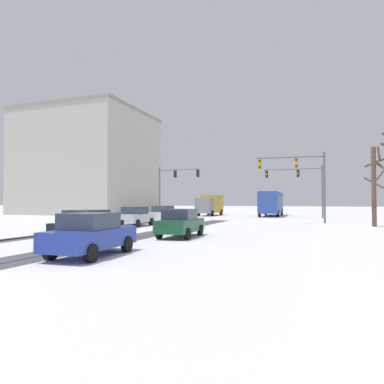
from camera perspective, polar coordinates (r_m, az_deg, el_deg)
wheel_track_left_lane at (r=22.45m, az=-7.76°, el=-6.77°), size 1.14×33.92×0.01m
wheel_track_right_lane at (r=25.45m, az=-18.88°, el=-6.08°), size 0.82×33.92×0.01m
wheel_track_center at (r=25.10m, az=-17.86°, el=-6.15°), size 1.14×33.92×0.01m
wheel_track_oncoming at (r=22.02m, az=-5.51°, el=-6.88°), size 0.93×33.92×0.01m
sidewalk_kerb_right at (r=18.52m, az=26.20°, el=-7.56°), size 4.00×33.92×0.12m
traffic_signal_far_right at (r=45.38m, az=17.36°, el=1.85°), size 7.13×0.41×6.50m
traffic_signal_near_right at (r=33.22m, az=17.20°, el=2.99°), size 6.06×0.77×6.50m
traffic_signal_far_left at (r=44.75m, az=-3.10°, el=1.75°), size 5.76×0.53×6.50m
car_white_lead at (r=34.82m, az=-4.71°, el=-3.58°), size 1.99×4.18×1.62m
car_silver_second at (r=29.38m, az=-9.22°, el=-3.94°), size 1.92×4.14×1.62m
car_dark_green_third at (r=20.10m, az=-1.89°, el=-5.07°), size 1.98×4.17×1.62m
car_black_fourth at (r=18.63m, az=-16.61°, el=-5.28°), size 1.84×4.10×1.62m
car_blue_fifth at (r=13.70m, az=-16.15°, el=-6.64°), size 1.98×4.17×1.62m
bus_oncoming at (r=50.69m, az=12.84°, el=-1.59°), size 2.87×11.06×3.38m
box_truck_delivery at (r=51.45m, az=2.97°, el=-2.02°), size 2.34×7.41×3.02m
bare_tree_sidewalk_far at (r=32.06m, az=27.64°, el=1.28°), size 1.85×1.88×6.51m
office_building_far_left_block at (r=61.70m, az=-16.49°, el=4.49°), size 19.02×17.55×16.96m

